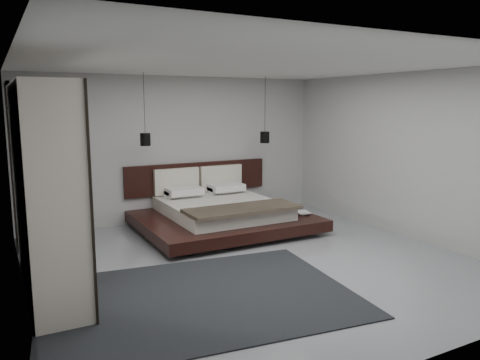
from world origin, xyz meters
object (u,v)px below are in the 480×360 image
pendant_right (265,137)px  rug (199,297)px  bed (221,213)px  wardrobe (45,190)px  pendant_left (145,139)px  lattice_screen (13,166)px

pendant_right → rug: bearing=-131.5°
bed → wardrobe: 3.60m
wardrobe → bed: bearing=27.1°
pendant_left → wardrobe: (-1.87, -2.07, -0.40)m
rug → pendant_right: bearing=48.5°
bed → wardrobe: bearing=-152.9°
pendant_right → pendant_left: bearing=180.0°
lattice_screen → pendant_right: (4.57, -0.06, 0.31)m
pendant_right → wardrobe: bearing=-154.4°
lattice_screen → pendant_left: size_ratio=2.06×
rug → pendant_left: bearing=83.4°
bed → lattice_screen: bearing=170.7°
pendant_left → pendant_right: 2.45m
lattice_screen → pendant_left: 2.15m
lattice_screen → rug: 3.91m
lattice_screen → pendant_right: 4.58m
pendant_right → rug: 4.55m
lattice_screen → bed: size_ratio=0.87×
bed → pendant_left: bearing=158.3°
rug → bed: bearing=59.5°
bed → rug: bed is taller
bed → pendant_right: bearing=21.7°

